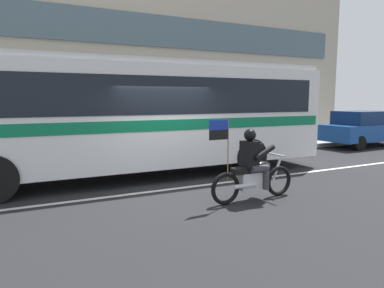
% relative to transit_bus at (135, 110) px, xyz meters
% --- Properties ---
extents(ground_plane, '(60.00, 60.00, 0.00)m').
position_rel_transit_bus_xyz_m(ground_plane, '(0.40, -1.19, -1.88)').
color(ground_plane, black).
extents(sidewalk_curb, '(28.00, 3.80, 0.15)m').
position_rel_transit_bus_xyz_m(sidewalk_curb, '(0.40, 3.91, -1.81)').
color(sidewalk_curb, '#A39E93').
rests_on(sidewalk_curb, ground_plane).
extents(lane_center_stripe, '(26.60, 0.14, 0.01)m').
position_rel_transit_bus_xyz_m(lane_center_stripe, '(0.40, -1.79, -1.88)').
color(lane_center_stripe, silver).
rests_on(lane_center_stripe, ground_plane).
extents(transit_bus, '(11.27, 2.67, 3.22)m').
position_rel_transit_bus_xyz_m(transit_bus, '(0.00, 0.00, 0.00)').
color(transit_bus, white).
rests_on(transit_bus, ground_plane).
extents(motorcycle_with_rider, '(2.20, 0.64, 1.78)m').
position_rel_transit_bus_xyz_m(motorcycle_with_rider, '(1.54, -3.43, -1.22)').
color(motorcycle_with_rider, black).
rests_on(motorcycle_with_rider, ground_plane).
extents(parked_hatchback_downstreet, '(4.31, 1.98, 1.64)m').
position_rel_transit_bus_xyz_m(parked_hatchback_downstreet, '(11.29, 1.39, -1.03)').
color(parked_hatchback_downstreet, '#194793').
rests_on(parked_hatchback_downstreet, ground_plane).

